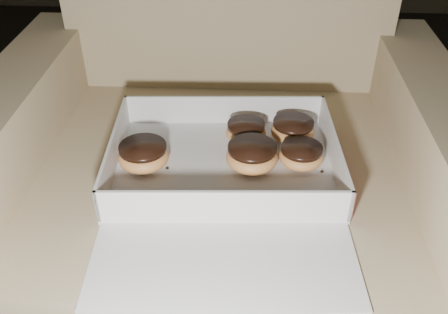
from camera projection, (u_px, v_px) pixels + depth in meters
The scene contains 10 objects.
armchair at pixel (222, 188), 1.19m from camera, with size 1.00×0.84×1.04m.
bakery_box at pixel (226, 177), 0.98m from camera, with size 0.47×0.55×0.08m.
donut_a at pixel (301, 155), 1.00m from camera, with size 0.09×0.09×0.04m.
donut_b at pixel (246, 131), 1.08m from camera, with size 0.09×0.09×0.04m.
donut_c at pixel (293, 130), 1.08m from camera, with size 0.09×0.09×0.05m.
donut_d at pixel (252, 156), 1.00m from camera, with size 0.10×0.10×0.05m.
donut_e at pixel (143, 155), 1.00m from camera, with size 0.10×0.10×0.05m.
crumb_a at pixel (322, 171), 1.00m from camera, with size 0.01×0.01×0.00m, color black.
crumb_b at pixel (167, 168), 1.00m from camera, with size 0.01×0.01×0.00m, color black.
crumb_c at pixel (133, 197), 0.93m from camera, with size 0.01×0.01×0.00m, color black.
Camera 1 is at (-0.29, -0.81, 1.08)m, focal length 40.00 mm.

